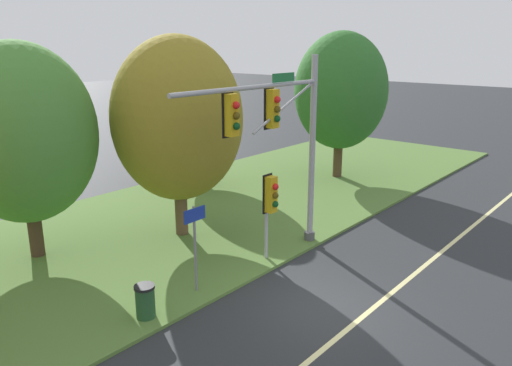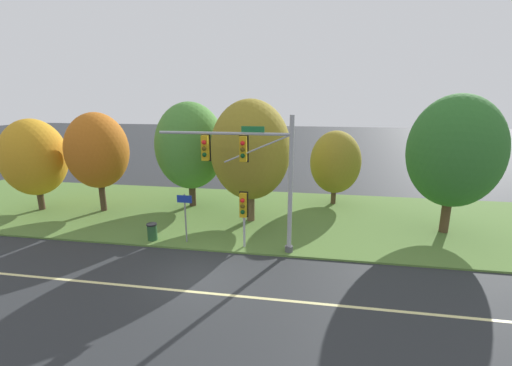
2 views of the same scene
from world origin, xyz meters
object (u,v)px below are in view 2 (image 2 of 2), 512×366
at_px(tree_nearest_road, 34,158).
at_px(tree_left_of_mast, 97,151).
at_px(tree_behind_signpost, 190,146).
at_px(tree_right_far, 455,152).
at_px(pedestrian_signal_near_kerb, 243,208).
at_px(traffic_signal_mast, 254,166).
at_px(trash_bin, 152,232).
at_px(tree_mid_verge, 251,150).
at_px(tree_tall_centre, 335,162).
at_px(route_sign_post, 185,211).

relative_size(tree_nearest_road, tree_left_of_mast, 0.94).
height_order(tree_behind_signpost, tree_right_far, tree_right_far).
distance_m(pedestrian_signal_near_kerb, tree_right_far, 11.96).
xyz_separation_m(traffic_signal_mast, pedestrian_signal_near_kerb, (-0.53, 0.05, -2.20)).
relative_size(pedestrian_signal_near_kerb, trash_bin, 3.22).
height_order(tree_mid_verge, tree_right_far, tree_right_far).
height_order(tree_tall_centre, trash_bin, tree_tall_centre).
bearing_deg(tree_nearest_road, route_sign_post, -16.84).
height_order(tree_nearest_road, trash_bin, tree_nearest_road).
bearing_deg(tree_mid_verge, trash_bin, -140.55).
xyz_separation_m(tree_behind_signpost, tree_tall_centre, (9.97, 2.16, -1.22)).
distance_m(pedestrian_signal_near_kerb, tree_left_of_mast, 11.69).
relative_size(pedestrian_signal_near_kerb, tree_right_far, 0.38).
bearing_deg(trash_bin, route_sign_post, 1.70).
xyz_separation_m(pedestrian_signal_near_kerb, tree_right_far, (10.97, 4.05, 2.52)).
height_order(pedestrian_signal_near_kerb, tree_behind_signpost, tree_behind_signpost).
bearing_deg(traffic_signal_mast, tree_behind_signpost, 130.78).
bearing_deg(tree_right_far, tree_behind_signpost, 171.71).
bearing_deg(tree_tall_centre, trash_bin, -140.31).
bearing_deg(tree_behind_signpost, pedestrian_signal_near_kerb, -51.83).
bearing_deg(tree_tall_centre, route_sign_post, -134.45).
height_order(pedestrian_signal_near_kerb, tree_tall_centre, tree_tall_centre).
bearing_deg(pedestrian_signal_near_kerb, tree_tall_centre, 59.93).
distance_m(tree_mid_verge, tree_right_far, 11.34).
bearing_deg(tree_mid_verge, pedestrian_signal_near_kerb, -84.80).
xyz_separation_m(route_sign_post, tree_nearest_road, (-11.87, 3.59, 1.91)).
bearing_deg(tree_left_of_mast, route_sign_post, -28.56).
relative_size(tree_nearest_road, tree_mid_verge, 0.83).
relative_size(pedestrian_signal_near_kerb, tree_tall_centre, 0.56).
bearing_deg(tree_nearest_road, pedestrian_signal_near_kerb, -14.32).
bearing_deg(traffic_signal_mast, tree_left_of_mast, 158.67).
height_order(traffic_signal_mast, route_sign_post, traffic_signal_mast).
height_order(pedestrian_signal_near_kerb, tree_mid_verge, tree_mid_verge).
bearing_deg(trash_bin, pedestrian_signal_near_kerb, -2.19).
relative_size(pedestrian_signal_near_kerb, tree_mid_verge, 0.40).
xyz_separation_m(traffic_signal_mast, tree_behind_signpost, (-5.55, 6.43, -0.06)).
distance_m(pedestrian_signal_near_kerb, route_sign_post, 3.23).
relative_size(tree_left_of_mast, tree_right_far, 0.85).
distance_m(tree_nearest_road, tree_mid_verge, 14.71).
distance_m(pedestrian_signal_near_kerb, tree_nearest_road, 15.61).
bearing_deg(tree_behind_signpost, tree_nearest_road, -165.80).
xyz_separation_m(tree_nearest_road, tree_left_of_mast, (4.38, 0.49, 0.49)).
bearing_deg(tree_left_of_mast, pedestrian_signal_near_kerb, -22.08).
bearing_deg(tree_nearest_road, traffic_signal_mast, -14.01).
height_order(tree_left_of_mast, tree_behind_signpost, tree_behind_signpost).
distance_m(pedestrian_signal_near_kerb, tree_tall_centre, 9.91).
bearing_deg(tree_tall_centre, tree_right_far, -36.71).
height_order(traffic_signal_mast, tree_nearest_road, traffic_signal_mast).
distance_m(tree_nearest_road, tree_behind_signpost, 10.38).
bearing_deg(tree_right_far, tree_tall_centre, 143.29).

